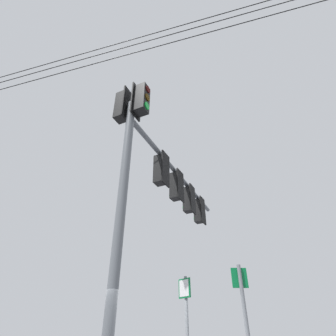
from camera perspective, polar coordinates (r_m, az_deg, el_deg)
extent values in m
cylinder|color=slate|center=(5.29, -10.56, -13.65)|extent=(0.20, 0.20, 6.95)
cylinder|color=slate|center=(9.02, 2.45, -1.81)|extent=(6.10, 1.48, 0.14)
cube|color=black|center=(7.33, -9.78, 12.80)|extent=(0.36, 0.36, 0.90)
cube|color=black|center=(7.25, -8.64, 13.25)|extent=(0.44, 0.13, 1.04)
cylinder|color=#360503|center=(7.61, -10.63, 13.97)|extent=(0.20, 0.07, 0.20)
cylinder|color=#3C2703|center=(7.40, -10.87, 12.36)|extent=(0.20, 0.07, 0.20)
cylinder|color=green|center=(7.20, -11.11, 10.67)|extent=(0.20, 0.07, 0.20)
cube|color=black|center=(7.08, -5.62, 14.40)|extent=(0.36, 0.36, 0.90)
cube|color=black|center=(7.15, -6.83, 13.94)|extent=(0.44, 0.13, 1.04)
cylinder|color=#360503|center=(7.24, -4.31, 16.45)|extent=(0.20, 0.07, 0.20)
cylinder|color=#3C2703|center=(7.02, -4.42, 14.84)|extent=(0.20, 0.07, 0.20)
cylinder|color=green|center=(6.80, -4.52, 13.13)|extent=(0.20, 0.07, 0.20)
cube|color=black|center=(7.63, -1.68, -0.41)|extent=(0.35, 0.35, 0.90)
cube|color=black|center=(7.56, -0.54, -0.11)|extent=(0.44, 0.13, 1.04)
cylinder|color=#360503|center=(7.86, -2.71, 1.16)|extent=(0.20, 0.07, 0.20)
cylinder|color=#3C2703|center=(7.70, -2.76, -0.70)|extent=(0.20, 0.07, 0.20)
cylinder|color=green|center=(7.54, -2.82, -2.64)|extent=(0.20, 0.07, 0.20)
cube|color=black|center=(8.48, 1.63, -3.94)|extent=(0.35, 0.35, 0.90)
cube|color=black|center=(8.41, 2.66, -3.68)|extent=(0.44, 0.11, 1.04)
cylinder|color=#360503|center=(8.69, 0.62, -2.45)|extent=(0.20, 0.06, 0.20)
cylinder|color=#3C2703|center=(8.54, 0.63, -4.19)|extent=(0.20, 0.06, 0.20)
cylinder|color=green|center=(8.40, 0.65, -5.99)|extent=(0.20, 0.06, 0.20)
cube|color=black|center=(9.37, 4.33, -6.80)|extent=(0.36, 0.36, 0.90)
cube|color=black|center=(9.32, 5.31, -6.59)|extent=(0.44, 0.13, 1.04)
cylinder|color=#360503|center=(9.56, 3.34, -5.38)|extent=(0.20, 0.07, 0.20)
cylinder|color=#3C2703|center=(9.43, 3.40, -7.00)|extent=(0.20, 0.07, 0.20)
cylinder|color=green|center=(9.30, 3.46, -8.67)|extent=(0.20, 0.07, 0.20)
cube|color=black|center=(10.30, 6.58, -9.14)|extent=(0.35, 0.35, 0.90)
cube|color=black|center=(10.25, 7.48, -8.95)|extent=(0.44, 0.12, 1.04)
cylinder|color=#360503|center=(10.48, 5.64, -7.82)|extent=(0.20, 0.07, 0.20)
cylinder|color=#3C2703|center=(10.36, 5.73, -9.32)|extent=(0.20, 0.07, 0.20)
cylinder|color=green|center=(10.24, 5.82, -10.87)|extent=(0.20, 0.07, 0.20)
cube|color=#0C7238|center=(6.58, 3.56, -24.29)|extent=(0.11, 0.36, 0.41)
cube|color=white|center=(6.57, 3.45, -24.28)|extent=(0.07, 0.30, 0.35)
cube|color=#0C7238|center=(5.53, 15.06, -21.75)|extent=(0.21, 0.24, 0.35)
cube|color=white|center=(5.54, 15.01, -21.78)|extent=(0.16, 0.18, 0.29)
cylinder|color=black|center=(9.14, -11.92, 21.89)|extent=(6.99, 17.12, 0.42)
cylinder|color=black|center=(9.48, -11.61, 23.39)|extent=(6.99, 17.12, 0.42)
cylinder|color=black|center=(9.76, -11.38, 24.48)|extent=(6.99, 17.12, 0.42)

